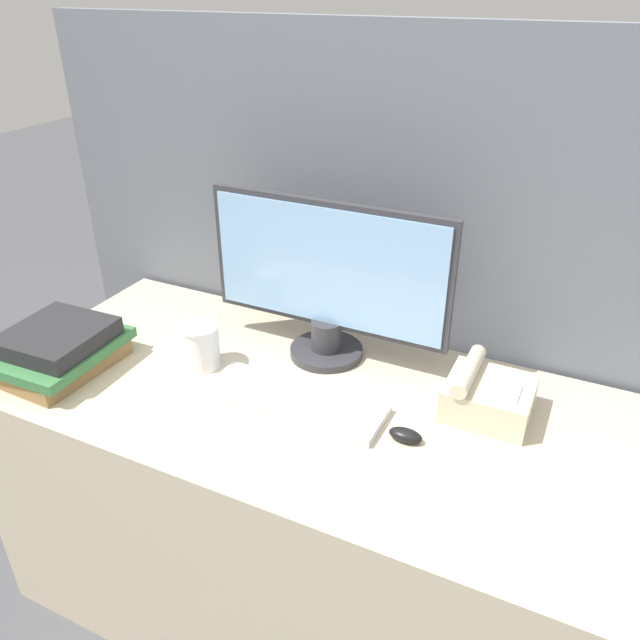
{
  "coord_description": "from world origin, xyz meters",
  "views": [
    {
      "loc": [
        0.47,
        -0.7,
        1.58
      ],
      "look_at": [
        -0.06,
        0.38,
        0.91
      ],
      "focal_mm": 35.0,
      "sensor_mm": 36.0,
      "label": 1
    }
  ],
  "objects_px": {
    "coffee_cup": "(201,346)",
    "book_stack": "(60,349)",
    "keyboard": "(295,401)",
    "mouse": "(405,435)",
    "monitor": "(327,283)",
    "desk_telephone": "(487,396)"
  },
  "relations": [
    {
      "from": "keyboard",
      "to": "mouse",
      "type": "bearing_deg",
      "value": -2.0
    },
    {
      "from": "mouse",
      "to": "coffee_cup",
      "type": "height_order",
      "value": "coffee_cup"
    },
    {
      "from": "keyboard",
      "to": "book_stack",
      "type": "xyz_separation_m",
      "value": [
        -0.59,
        -0.11,
        0.04
      ]
    },
    {
      "from": "monitor",
      "to": "book_stack",
      "type": "distance_m",
      "value": 0.68
    },
    {
      "from": "desk_telephone",
      "to": "keyboard",
      "type": "bearing_deg",
      "value": -158.01
    },
    {
      "from": "keyboard",
      "to": "monitor",
      "type": "bearing_deg",
      "value": 96.76
    },
    {
      "from": "book_stack",
      "to": "monitor",
      "type": "bearing_deg",
      "value": 31.25
    },
    {
      "from": "keyboard",
      "to": "mouse",
      "type": "distance_m",
      "value": 0.27
    },
    {
      "from": "desk_telephone",
      "to": "book_stack",
      "type": "bearing_deg",
      "value": -164.51
    },
    {
      "from": "monitor",
      "to": "book_stack",
      "type": "height_order",
      "value": "monitor"
    },
    {
      "from": "mouse",
      "to": "book_stack",
      "type": "distance_m",
      "value": 0.87
    },
    {
      "from": "keyboard",
      "to": "mouse",
      "type": "height_order",
      "value": "mouse"
    },
    {
      "from": "coffee_cup",
      "to": "desk_telephone",
      "type": "bearing_deg",
      "value": 9.49
    },
    {
      "from": "mouse",
      "to": "desk_telephone",
      "type": "distance_m",
      "value": 0.21
    },
    {
      "from": "keyboard",
      "to": "mouse",
      "type": "relative_size",
      "value": 5.79
    },
    {
      "from": "coffee_cup",
      "to": "desk_telephone",
      "type": "relative_size",
      "value": 0.61
    },
    {
      "from": "monitor",
      "to": "book_stack",
      "type": "xyz_separation_m",
      "value": [
        -0.56,
        -0.34,
        -0.15
      ]
    },
    {
      "from": "mouse",
      "to": "desk_telephone",
      "type": "xyz_separation_m",
      "value": [
        0.13,
        0.17,
        0.03
      ]
    },
    {
      "from": "book_stack",
      "to": "desk_telephone",
      "type": "bearing_deg",
      "value": 15.49
    },
    {
      "from": "coffee_cup",
      "to": "book_stack",
      "type": "distance_m",
      "value": 0.35
    },
    {
      "from": "monitor",
      "to": "book_stack",
      "type": "bearing_deg",
      "value": -148.75
    },
    {
      "from": "monitor",
      "to": "keyboard",
      "type": "height_order",
      "value": "monitor"
    }
  ]
}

